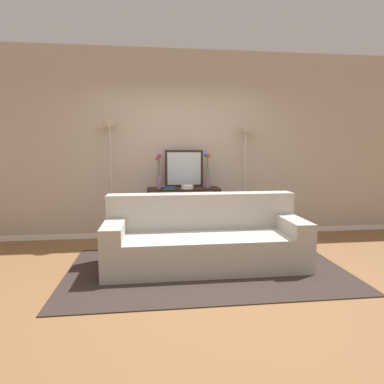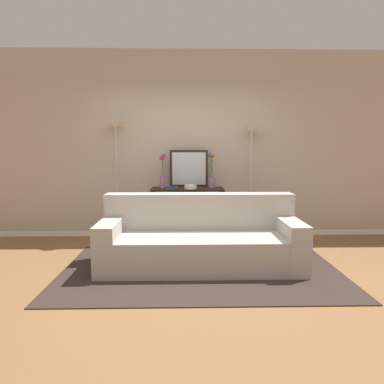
{
  "view_description": "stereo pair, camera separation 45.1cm",
  "coord_description": "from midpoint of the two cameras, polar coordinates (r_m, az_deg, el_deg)",
  "views": [
    {
      "loc": [
        -0.47,
        -3.45,
        1.45
      ],
      "look_at": [
        0.07,
        1.0,
        0.86
      ],
      "focal_mm": 30.53,
      "sensor_mm": 36.0,
      "label": 1
    },
    {
      "loc": [
        -0.02,
        -3.48,
        1.45
      ],
      "look_at": [
        0.07,
        1.0,
        0.86
      ],
      "focal_mm": 30.53,
      "sensor_mm": 36.0,
      "label": 2
    }
  ],
  "objects": [
    {
      "name": "ground_plane",
      "position": [
        3.76,
        2.73,
        -15.32
      ],
      "size": [
        16.0,
        16.0,
        0.02
      ],
      "primitive_type": "cube",
      "color": "brown"
    },
    {
      "name": "back_wall",
      "position": [
        5.44,
        1.4,
        8.11
      ],
      "size": [
        12.0,
        0.15,
        3.02
      ],
      "color": "white",
      "rests_on": "ground"
    },
    {
      "name": "area_rug",
      "position": [
        4.05,
        4.81,
        -13.44
      ],
      "size": [
        3.3,
        1.89,
        0.01
      ],
      "color": "#332823",
      "rests_on": "ground"
    },
    {
      "name": "couch",
      "position": [
        4.1,
        4.62,
        -8.6
      ],
      "size": [
        2.43,
        0.89,
        0.88
      ],
      "color": "#ADA89E",
      "rests_on": "ground"
    },
    {
      "name": "console_table",
      "position": [
        5.15,
        1.7,
        -2.27
      ],
      "size": [
        1.13,
        0.4,
        0.85
      ],
      "color": "black",
      "rests_on": "ground"
    },
    {
      "name": "floor_lamp_left",
      "position": [
        5.22,
        -10.71,
        7.58
      ],
      "size": [
        0.28,
        0.28,
        1.87
      ],
      "color": "#B7B2A8",
      "rests_on": "ground"
    },
    {
      "name": "floor_lamp_right",
      "position": [
        5.31,
        12.72,
        6.97
      ],
      "size": [
        0.28,
        0.28,
        1.8
      ],
      "color": "#B7B2A8",
      "rests_on": "ground"
    },
    {
      "name": "wall_mirror",
      "position": [
        5.25,
        1.92,
        4.11
      ],
      "size": [
        0.61,
        0.02,
        0.59
      ],
      "color": "black",
      "rests_on": "console_table"
    },
    {
      "name": "vase_tall_flowers",
      "position": [
        5.07,
        -2.6,
        3.63
      ],
      "size": [
        0.11,
        0.12,
        0.55
      ],
      "color": "gray",
      "rests_on": "console_table"
    },
    {
      "name": "vase_short_flowers",
      "position": [
        5.13,
        5.98,
        3.29
      ],
      "size": [
        0.12,
        0.13,
        0.55
      ],
      "color": "gray",
      "rests_on": "console_table"
    },
    {
      "name": "fruit_bowl",
      "position": [
        4.98,
        2.31,
        0.89
      ],
      "size": [
        0.19,
        0.19,
        0.06
      ],
      "color": "silver",
      "rests_on": "console_table"
    },
    {
      "name": "book_stack",
      "position": [
        4.97,
        -0.88,
        0.72
      ],
      "size": [
        0.19,
        0.16,
        0.04
      ],
      "color": "#236033",
      "rests_on": "console_table"
    },
    {
      "name": "book_row_under_console",
      "position": [
        5.25,
        -1.54,
        -7.88
      ],
      "size": [
        0.35,
        0.15,
        0.13
      ],
      "color": "navy",
      "rests_on": "ground"
    }
  ]
}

